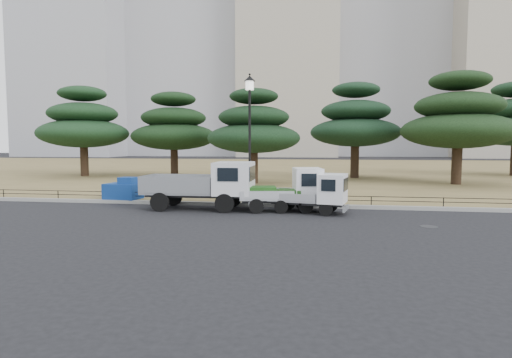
% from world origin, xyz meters
% --- Properties ---
extents(ground, '(220.00, 220.00, 0.00)m').
position_xyz_m(ground, '(0.00, 0.00, 0.00)').
color(ground, black).
extents(lawn, '(120.00, 56.00, 0.15)m').
position_xyz_m(lawn, '(0.00, 30.60, 0.07)').
color(lawn, olive).
rests_on(lawn, ground).
extents(curb, '(120.00, 0.25, 0.16)m').
position_xyz_m(curb, '(0.00, 2.60, 0.08)').
color(curb, gray).
rests_on(curb, ground).
extents(truck_large, '(4.75, 1.99, 2.06)m').
position_xyz_m(truck_large, '(-2.13, 1.42, 1.14)').
color(truck_large, black).
rests_on(truck_large, ground).
extents(truck_kei_front, '(3.64, 2.05, 1.82)m').
position_xyz_m(truck_kei_front, '(1.42, 1.54, 0.90)').
color(truck_kei_front, black).
rests_on(truck_kei_front, ground).
extents(truck_kei_rear, '(3.28, 1.86, 1.62)m').
position_xyz_m(truck_kei_rear, '(2.53, 1.14, 0.81)').
color(truck_kei_rear, black).
rests_on(truck_kei_rear, ground).
extents(street_lamp, '(0.52, 0.52, 5.76)m').
position_xyz_m(street_lamp, '(-0.43, 2.90, 4.04)').
color(street_lamp, black).
rests_on(street_lamp, lawn).
extents(pipe_fence, '(38.00, 0.04, 0.40)m').
position_xyz_m(pipe_fence, '(0.00, 2.75, 0.44)').
color(pipe_fence, black).
rests_on(pipe_fence, lawn).
extents(tarp_pile, '(1.72, 1.32, 1.08)m').
position_xyz_m(tarp_pile, '(-6.72, 3.10, 0.58)').
color(tarp_pile, navy).
rests_on(tarp_pile, lawn).
extents(manhole, '(0.60, 0.60, 0.01)m').
position_xyz_m(manhole, '(6.50, -1.20, 0.01)').
color(manhole, '#2D2D30').
rests_on(manhole, ground).
extents(pine_west_far, '(7.38, 7.38, 7.46)m').
position_xyz_m(pine_west_far, '(-16.88, 16.71, 4.45)').
color(pine_west_far, black).
rests_on(pine_west_far, lawn).
extents(pine_west_near, '(6.90, 6.90, 6.90)m').
position_xyz_m(pine_west_near, '(-9.20, 17.24, 4.13)').
color(pine_west_near, black).
rests_on(pine_west_near, lawn).
extents(pine_center_left, '(6.33, 6.33, 6.43)m').
position_xyz_m(pine_center_left, '(-1.80, 12.49, 3.86)').
color(pine_center_left, black).
rests_on(pine_center_left, lawn).
extents(pine_center_right, '(7.07, 7.07, 7.50)m').
position_xyz_m(pine_center_right, '(5.37, 18.36, 4.50)').
color(pine_center_right, black).
rests_on(pine_center_right, lawn).
extents(pine_east_near, '(7.37, 7.37, 7.44)m').
position_xyz_m(pine_east_near, '(11.69, 13.80, 4.45)').
color(pine_east_near, black).
rests_on(pine_east_near, lawn).
extents(tower_far_west, '(24.00, 20.00, 65.00)m').
position_xyz_m(tower_far_west, '(-55.00, 80.00, 32.50)').
color(tower_far_west, '#A0A0A5').
rests_on(tower_far_west, ground).
extents(tower_center_left, '(22.00, 20.00, 55.00)m').
position_xyz_m(tower_center_left, '(-5.00, 85.00, 27.50)').
color(tower_center_left, '#AAA08C').
rests_on(tower_center_left, ground).
extents(tower_east, '(20.00, 18.00, 48.00)m').
position_xyz_m(tower_east, '(40.00, 82.00, 24.00)').
color(tower_east, '#AAA08C').
rests_on(tower_east, ground).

